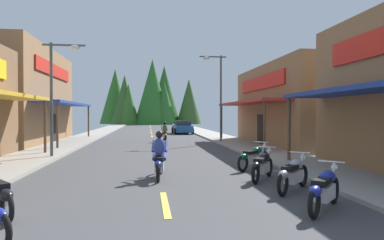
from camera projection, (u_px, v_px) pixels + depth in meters
ground at (152, 139)px, 30.14m from camera, size 9.08×90.35×0.10m
sidewalk_left at (82, 138)px, 29.39m from camera, size 2.77×90.35×0.12m
sidewalk_right at (219, 137)px, 30.89m from camera, size 2.77×90.35×0.12m
centerline_dashes at (152, 135)px, 34.64m from camera, size 0.16×65.80×0.01m
storefront_left_far at (0, 96)px, 25.16m from camera, size 9.31×12.51×6.86m
storefront_right_far at (303, 105)px, 24.17m from camera, size 7.95×12.31×5.47m
streetlamp_left at (58, 82)px, 16.47m from camera, size 1.99×0.30×5.50m
streetlamp_right at (217, 87)px, 25.44m from camera, size 1.99×0.30×6.43m
motorcycle_parked_right_0 at (325, 189)px, 7.54m from camera, size 1.55×1.62×1.04m
motorcycle_parked_right_1 at (293, 174)px, 9.46m from camera, size 1.56×1.61×1.04m
motorcycle_parked_right_2 at (262, 165)px, 11.07m from camera, size 1.31×1.81×1.04m
motorcycle_parked_right_3 at (254, 157)px, 13.18m from camera, size 1.71×1.45×1.04m
rider_cruising_lead at (159, 158)px, 11.39m from camera, size 0.61×2.14×1.57m
rider_cruising_trailing at (165, 133)px, 26.57m from camera, size 0.60×2.14×1.57m
parked_car_curbside at (182, 127)px, 37.77m from camera, size 2.15×4.34×1.40m
treeline_backdrop at (148, 97)px, 75.14m from camera, size 22.46×12.90×13.76m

